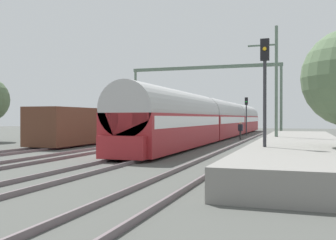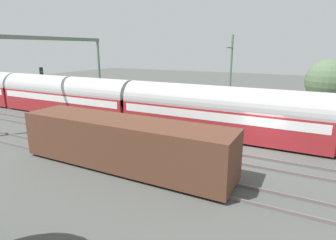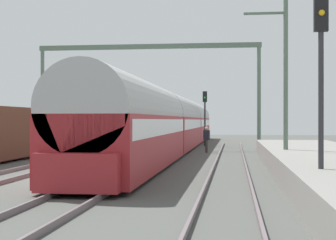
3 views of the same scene
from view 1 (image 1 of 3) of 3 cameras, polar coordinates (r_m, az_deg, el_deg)
ground at (r=23.61m, az=-6.52°, el=-4.81°), size 120.00×120.00×0.00m
track_far_west at (r=26.84m, az=-18.64°, el=-4.04°), size 1.52×60.00×0.16m
track_west at (r=24.56m, az=-10.91°, el=-4.43°), size 1.51×60.00×0.16m
track_east at (r=22.81m, az=-1.79°, el=-4.79°), size 1.51×60.00×0.16m
track_far_east at (r=21.71m, az=8.54°, el=-5.05°), size 1.52×60.00×0.16m
platform at (r=23.34m, az=18.71°, el=-3.78°), size 4.40×28.00×0.90m
passenger_train at (r=41.95m, az=7.77°, el=0.12°), size 2.93×49.20×3.82m
freight_car at (r=32.27m, az=-11.51°, el=-0.83°), size 2.80×13.00×2.70m
person_crossing at (r=38.38m, az=10.55°, el=-1.31°), size 0.45×0.34×1.73m
railway_signal_near at (r=16.70m, az=13.98°, el=4.84°), size 0.36×0.30×5.39m
railway_signal_far at (r=47.50m, az=11.40°, el=1.32°), size 0.36×0.30×4.57m
catenary_gantry at (r=43.34m, az=5.27°, el=5.36°), size 16.83×0.28×7.86m
catenary_pole_east_mid at (r=25.92m, az=15.47°, el=4.82°), size 1.90×0.20×8.00m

